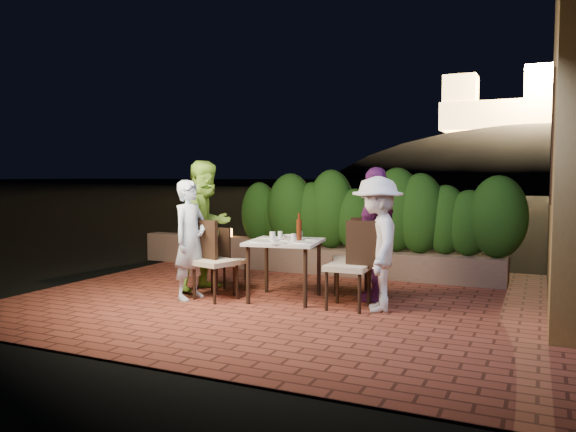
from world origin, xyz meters
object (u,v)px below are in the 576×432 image
Objects in this scene: dining_table at (285,270)px; chair_right_back at (352,258)px; chair_left_front at (215,260)px; beer_bottle at (299,227)px; chair_right_front at (348,265)px; diner_purple at (377,234)px; chair_left_back at (229,260)px; diner_blue at (190,240)px; diner_green at (207,226)px; diner_white at (377,244)px; bowl at (289,236)px; parapet_lamp at (230,233)px.

chair_right_back reaches higher than dining_table.
chair_right_back reaches higher than chair_left_front.
beer_bottle reaches higher than chair_right_front.
beer_bottle is 0.21× the size of diner_purple.
chair_left_front is 0.46m from chair_left_back.
diner_green reaches higher than diner_blue.
diner_white reaches higher than chair_left_back.
chair_right_back is at bearing -69.01° from diner_purple.
bowl is at bearing 13.29° from chair_left_back.
parapet_lamp is (-3.08, 1.62, -0.26)m from diner_purple.
chair_left_back reaches higher than dining_table.
diner_green is (-0.42, 0.46, 0.38)m from chair_left_front.
chair_left_back is 0.83× the size of chair_right_back.
chair_left_back is at bearing 179.70° from beer_bottle.
chair_right_front is at bearing -83.95° from diner_green.
beer_bottle is 0.78m from chair_right_back.
chair_left_front is (-0.71, -0.66, -0.27)m from bowl.
chair_left_front is 2.05m from diner_purple.
bowl is 1.15m from diner_green.
beer_bottle is at bearing -41.49° from bowl.
diner_blue reaches higher than dining_table.
chair_left_back is 0.56× the size of diner_white.
chair_left_back is 2.00m from diner_purple.
chair_left_front is 0.73m from diner_green.
diner_green is at bearing -73.36° from diner_purple.
diner_purple is (1.06, 0.45, 0.46)m from dining_table.
diner_purple reaches higher than chair_right_front.
diner_white reaches higher than dining_table.
chair_right_front reaches higher than dining_table.
diner_white is at bearing 24.19° from chair_left_front.
diner_white is (2.42, -0.17, -0.10)m from diner_green.
diner_green is at bearing 17.66° from diner_blue.
chair_left_front is at bearing 2.76° from chair_right_back.
dining_table is 1.32m from diner_green.
diner_white reaches higher than chair_right_front.
chair_left_back is 0.57m from diner_green.
diner_green reaches higher than dining_table.
diner_white is 11.11× the size of parapet_lamp.
chair_left_front is at bearing -125.16° from diner_green.
diner_white is at bearing -81.58° from diner_green.
chair_left_front reaches higher than chair_left_back.
diner_green is (-2.09, 0.23, 0.36)m from chair_right_front.
diner_purple is at bearing -108.27° from chair_right_front.
diner_green is 2.43m from diner_white.
diner_blue reaches higher than chair_left_front.
diner_purple reaches higher than chair_left_back.
dining_table is 0.58m from beer_bottle.
bowl is 0.10× the size of diner_blue.
beer_bottle is 0.40× the size of chair_left_back.
chair_left_front is at bearing -101.48° from diner_white.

